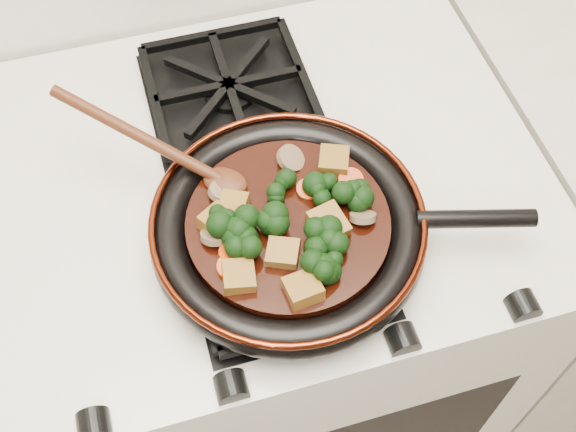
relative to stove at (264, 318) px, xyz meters
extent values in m
cube|color=beige|center=(0.00, 0.00, 0.00)|extent=(0.76, 0.60, 0.90)
cylinder|color=black|center=(0.01, -0.12, 0.48)|extent=(0.30, 0.30, 0.01)
torus|color=black|center=(0.01, -0.12, 0.49)|extent=(0.33, 0.33, 0.04)
torus|color=#4F190B|center=(0.01, -0.12, 0.51)|extent=(0.33, 0.33, 0.01)
cylinder|color=black|center=(0.22, -0.18, 0.51)|extent=(0.14, 0.06, 0.02)
cylinder|color=black|center=(0.01, -0.12, 0.50)|extent=(0.24, 0.24, 0.02)
cube|color=brown|center=(0.09, -0.06, 0.52)|extent=(0.05, 0.05, 0.02)
cube|color=brown|center=(0.04, -0.17, 0.52)|extent=(0.05, 0.05, 0.03)
cube|color=brown|center=(-0.01, -0.17, 0.52)|extent=(0.05, 0.05, 0.02)
cube|color=brown|center=(0.05, -0.15, 0.52)|extent=(0.05, 0.05, 0.03)
cube|color=brown|center=(-0.05, -0.09, 0.52)|extent=(0.05, 0.05, 0.02)
cube|color=brown|center=(-0.07, -0.11, 0.52)|extent=(0.05, 0.05, 0.03)
cube|color=brown|center=(0.00, -0.22, 0.52)|extent=(0.04, 0.04, 0.02)
cube|color=brown|center=(-0.06, -0.18, 0.52)|extent=(0.04, 0.04, 0.02)
cylinder|color=#B83005|center=(0.04, -0.09, 0.51)|extent=(0.03, 0.03, 0.01)
cylinder|color=#B83005|center=(-0.04, -0.10, 0.51)|extent=(0.03, 0.03, 0.01)
cylinder|color=#B83005|center=(0.10, -0.09, 0.51)|extent=(0.03, 0.03, 0.02)
cylinder|color=#B83005|center=(-0.07, -0.15, 0.51)|extent=(0.03, 0.03, 0.01)
cylinder|color=#B83005|center=(-0.07, -0.17, 0.51)|extent=(0.03, 0.03, 0.01)
cylinder|color=brown|center=(-0.08, -0.12, 0.52)|extent=(0.04, 0.04, 0.02)
cylinder|color=brown|center=(0.04, -0.04, 0.52)|extent=(0.05, 0.05, 0.03)
cylinder|color=brown|center=(0.09, -0.15, 0.52)|extent=(0.04, 0.04, 0.02)
cylinder|color=brown|center=(-0.06, -0.07, 0.52)|extent=(0.04, 0.04, 0.02)
ellipsoid|color=#431E0E|center=(-0.05, -0.05, 0.51)|extent=(0.07, 0.07, 0.02)
cylinder|color=#431E0E|center=(-0.13, 0.02, 0.55)|extent=(0.02, 0.02, 0.23)
camera|label=1|loc=(-0.12, -0.56, 1.22)|focal=45.00mm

